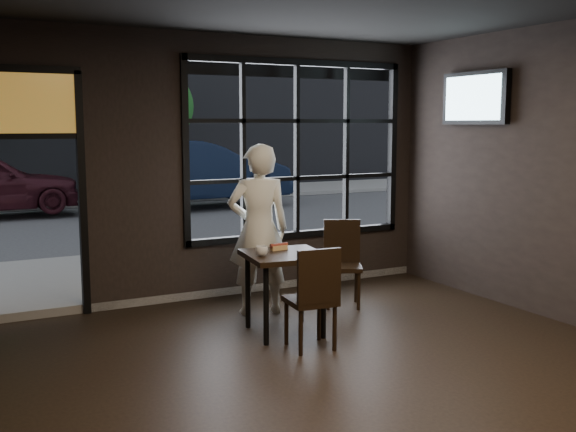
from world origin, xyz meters
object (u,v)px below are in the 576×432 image
cafe_table (285,293)px  man (259,230)px  chair_near (310,297)px  navy_car (194,173)px

cafe_table → man: (0.07, 0.78, 0.54)m
chair_near → navy_car: (2.65, 10.70, 0.42)m
navy_car → man: bearing=160.8°
man → chair_near: bearing=101.0°
cafe_table → navy_car: bearing=82.4°
cafe_table → chair_near: size_ratio=0.84×
chair_near → navy_car: navy_car is taller
chair_near → man: man is taller
cafe_table → chair_near: chair_near is taller
chair_near → man: (0.07, 1.31, 0.46)m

